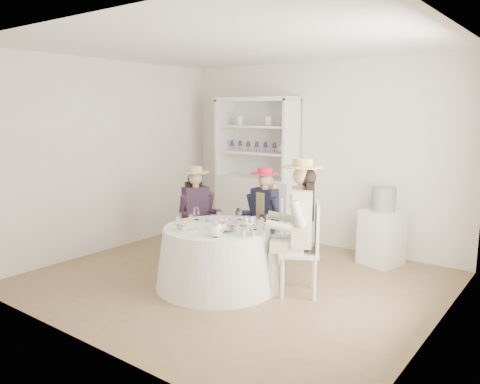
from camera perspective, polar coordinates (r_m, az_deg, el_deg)
The scene contains 23 objects.
ground at distance 5.68m, azimuth -0.62°, elevation -10.64°, with size 4.50×4.50×0.00m, color brown.
ceiling at distance 5.37m, azimuth -0.67°, elevation 17.48°, with size 4.50×4.50×0.00m, color white.
wall_back at distance 7.04m, azimuth 9.35°, elevation 4.51°, with size 4.50×4.50×0.00m, color white.
wall_front at distance 3.98m, azimuth -18.47°, elevation 0.15°, with size 4.50×4.50×0.00m, color white.
wall_left at distance 6.95m, azimuth -15.55°, elevation 4.22°, with size 4.50×4.50×0.00m, color white.
wall_right at distance 4.38m, azimuth 23.40°, elevation 0.69°, with size 4.50×4.50×0.00m, color white.
tea_table at distance 5.40m, azimuth -2.80°, elevation -7.87°, with size 1.41×1.41×0.69m.
hutch at distance 7.37m, azimuth 2.11°, elevation 0.41°, with size 1.32×0.55×2.20m.
side_table at distance 6.42m, azimuth 16.87°, elevation -5.32°, with size 0.46×0.46×0.71m, color silver.
hatbox at distance 6.31m, azimuth 17.10°, elevation -0.84°, with size 0.31×0.31×0.31m, color black.
guest_left at distance 6.17m, azimuth -5.33°, elevation -2.05°, with size 0.54×0.49×1.28m.
guest_mid at distance 6.02m, azimuth 2.90°, elevation -2.29°, with size 0.46×0.48×1.28m.
guest_right at distance 5.06m, azimuth 7.19°, elevation -3.30°, with size 0.64×0.59×1.49m.
spare_chair at distance 6.75m, azimuth 5.17°, elevation -2.63°, with size 0.48×0.48×1.00m.
teacup_a at distance 5.56m, azimuth -3.79°, elevation -3.31°, with size 0.08×0.08×0.06m, color white.
teacup_b at distance 5.47m, azimuth -0.64°, elevation -3.45°, with size 0.07×0.07×0.07m, color white.
teacup_c at distance 5.32m, azimuth 0.49°, elevation -3.85°, with size 0.09×0.09×0.07m, color white.
flower_bowl at distance 5.12m, azimuth -1.43°, elevation -4.49°, with size 0.20×0.20×0.05m, color white.
flower_arrangement at distance 5.08m, azimuth -1.95°, elevation -3.92°, with size 0.18×0.18×0.07m.
table_teapot at distance 4.89m, azimuth -3.00°, elevation -4.62°, with size 0.22×0.16×0.17m.
sandwich_plate at distance 5.19m, azimuth -6.73°, elevation -4.48°, with size 0.27×0.27×0.06m.
cupcake_stand at distance 4.91m, azimuth 0.95°, elevation -4.54°, with size 0.21×0.21×0.20m.
stemware_set at distance 5.29m, azimuth -2.84°, elevation -3.49°, with size 0.91×0.88×0.15m.
Camera 1 is at (3.24, -4.22, 1.98)m, focal length 35.00 mm.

